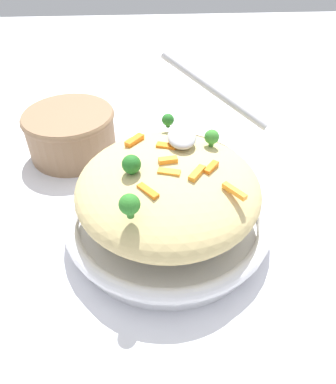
# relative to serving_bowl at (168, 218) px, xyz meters

# --- Properties ---
(ground_plane) EXTENTS (2.40, 2.40, 0.00)m
(ground_plane) POSITION_rel_serving_bowl_xyz_m (0.00, 0.00, -0.03)
(ground_plane) COLOR silver
(serving_bowl) EXTENTS (0.30, 0.30, 0.05)m
(serving_bowl) POSITION_rel_serving_bowl_xyz_m (0.00, 0.00, 0.00)
(serving_bowl) COLOR silver
(serving_bowl) RESTS_ON ground_plane
(pasta_mound) EXTENTS (0.26, 0.26, 0.09)m
(pasta_mound) POSITION_rel_serving_bowl_xyz_m (0.00, 0.00, 0.06)
(pasta_mound) COLOR #D1BA7A
(pasta_mound) RESTS_ON serving_bowl
(carrot_piece_0) EXTENTS (0.03, 0.03, 0.01)m
(carrot_piece_0) POSITION_rel_serving_bowl_xyz_m (-0.06, -0.08, 0.10)
(carrot_piece_0) COLOR orange
(carrot_piece_0) RESTS_ON pasta_mound
(carrot_piece_1) EXTENTS (0.03, 0.02, 0.01)m
(carrot_piece_1) POSITION_rel_serving_bowl_xyz_m (-0.01, -0.06, 0.10)
(carrot_piece_1) COLOR orange
(carrot_piece_1) RESTS_ON pasta_mound
(carrot_piece_2) EXTENTS (0.03, 0.03, 0.01)m
(carrot_piece_2) POSITION_rel_serving_bowl_xyz_m (0.06, 0.04, 0.10)
(carrot_piece_2) COLOR orange
(carrot_piece_2) RESTS_ON pasta_mound
(carrot_piece_3) EXTENTS (0.02, 0.03, 0.01)m
(carrot_piece_3) POSITION_rel_serving_bowl_xyz_m (-0.02, -0.00, 0.10)
(carrot_piece_3) COLOR orange
(carrot_piece_3) RESTS_ON pasta_mound
(carrot_piece_4) EXTENTS (0.02, 0.03, 0.01)m
(carrot_piece_4) POSITION_rel_serving_bowl_xyz_m (0.04, 0.00, 0.10)
(carrot_piece_4) COLOR orange
(carrot_piece_4) RESTS_ON pasta_mound
(carrot_piece_5) EXTENTS (0.03, 0.03, 0.01)m
(carrot_piece_5) POSITION_rel_serving_bowl_xyz_m (-0.03, -0.03, 0.10)
(carrot_piece_5) COLOR orange
(carrot_piece_5) RESTS_ON pasta_mound
(carrot_piece_6) EXTENTS (0.01, 0.03, 0.01)m
(carrot_piece_6) POSITION_rel_serving_bowl_xyz_m (0.00, -0.00, 0.11)
(carrot_piece_6) COLOR orange
(carrot_piece_6) RESTS_ON pasta_mound
(carrot_piece_7) EXTENTS (0.03, 0.03, 0.01)m
(carrot_piece_7) POSITION_rel_serving_bowl_xyz_m (-0.05, 0.03, 0.10)
(carrot_piece_7) COLOR orange
(carrot_piece_7) RESTS_ON pasta_mound
(broccoli_floret_0) EXTENTS (0.02, 0.02, 0.03)m
(broccoli_floret_0) POSITION_rel_serving_bowl_xyz_m (-0.09, 0.05, 0.11)
(broccoli_floret_0) COLOR #296820
(broccoli_floret_0) RESTS_ON pasta_mound
(broccoli_floret_1) EXTENTS (0.02, 0.02, 0.03)m
(broccoli_floret_1) POSITION_rel_serving_bowl_xyz_m (0.05, -0.06, 0.11)
(broccoli_floret_1) COLOR #377928
(broccoli_floret_1) RESTS_ON pasta_mound
(broccoli_floret_2) EXTENTS (0.02, 0.02, 0.03)m
(broccoli_floret_2) POSITION_rel_serving_bowl_xyz_m (-0.02, 0.05, 0.11)
(broccoli_floret_2) COLOR #205B1C
(broccoli_floret_2) RESTS_ON pasta_mound
(broccoli_floret_3) EXTENTS (0.02, 0.02, 0.02)m
(broccoli_floret_3) POSITION_rel_serving_bowl_xyz_m (0.10, -0.01, 0.11)
(broccoli_floret_3) COLOR #205B1C
(broccoli_floret_3) RESTS_ON pasta_mound
(serving_spoon) EXTENTS (0.16, 0.15, 0.08)m
(serving_spoon) POSITION_rel_serving_bowl_xyz_m (0.08, -0.04, 0.13)
(serving_spoon) COLOR #B7B7BC
(serving_spoon) RESTS_ON pasta_mound
(companion_bowl) EXTENTS (0.17, 0.17, 0.09)m
(companion_bowl) POSITION_rel_serving_bowl_xyz_m (0.22, 0.17, 0.02)
(companion_bowl) COLOR #8C6B4C
(companion_bowl) RESTS_ON ground_plane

